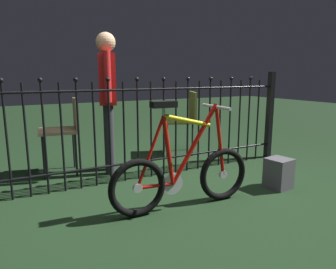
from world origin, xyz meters
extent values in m
plane|color=black|center=(0.00, 0.00, 0.00)|extent=(20.00, 20.00, 0.00)
cylinder|color=black|center=(-1.40, 0.65, 0.51)|extent=(0.02, 0.02, 1.03)
sphere|color=black|center=(-1.40, 0.65, 1.05)|extent=(0.04, 0.04, 0.04)
cylinder|color=black|center=(-1.24, 0.65, 0.51)|extent=(0.02, 0.02, 1.03)
cylinder|color=black|center=(-1.09, 0.65, 0.51)|extent=(0.02, 0.02, 1.03)
sphere|color=black|center=(-1.09, 0.65, 1.05)|extent=(0.04, 0.04, 0.04)
cylinder|color=black|center=(-0.94, 0.65, 0.51)|extent=(0.02, 0.02, 1.03)
cylinder|color=black|center=(-0.79, 0.65, 0.51)|extent=(0.02, 0.02, 1.03)
sphere|color=black|center=(-0.79, 0.65, 1.05)|extent=(0.04, 0.04, 0.04)
cylinder|color=black|center=(-0.64, 0.65, 0.51)|extent=(0.02, 0.02, 1.03)
cylinder|color=black|center=(-0.48, 0.65, 0.51)|extent=(0.02, 0.02, 1.03)
sphere|color=black|center=(-0.48, 0.65, 1.05)|extent=(0.04, 0.04, 0.04)
cylinder|color=black|center=(-0.33, 0.65, 0.51)|extent=(0.02, 0.02, 1.03)
cylinder|color=black|center=(-0.18, 0.65, 0.51)|extent=(0.02, 0.02, 1.03)
sphere|color=black|center=(-0.18, 0.65, 1.05)|extent=(0.04, 0.04, 0.04)
cylinder|color=black|center=(-0.03, 0.65, 0.51)|extent=(0.02, 0.02, 1.03)
cylinder|color=black|center=(0.12, 0.65, 0.51)|extent=(0.02, 0.02, 1.03)
sphere|color=black|center=(0.12, 0.65, 1.05)|extent=(0.04, 0.04, 0.04)
cylinder|color=black|center=(0.27, 0.65, 0.51)|extent=(0.02, 0.02, 1.03)
cylinder|color=black|center=(0.43, 0.65, 0.51)|extent=(0.02, 0.02, 1.03)
sphere|color=black|center=(0.43, 0.65, 1.05)|extent=(0.04, 0.04, 0.04)
cylinder|color=black|center=(0.58, 0.65, 0.51)|extent=(0.02, 0.02, 1.03)
cylinder|color=black|center=(0.73, 0.65, 0.51)|extent=(0.02, 0.02, 1.03)
sphere|color=black|center=(0.73, 0.65, 1.05)|extent=(0.04, 0.04, 0.04)
cylinder|color=black|center=(0.88, 0.65, 0.51)|extent=(0.02, 0.02, 1.03)
cylinder|color=black|center=(1.03, 0.65, 0.51)|extent=(0.02, 0.02, 1.03)
sphere|color=black|center=(1.03, 0.65, 1.05)|extent=(0.04, 0.04, 0.04)
cylinder|color=black|center=(1.19, 0.65, 0.51)|extent=(0.02, 0.02, 1.03)
cylinder|color=black|center=(1.34, 0.65, 0.51)|extent=(0.02, 0.02, 1.03)
sphere|color=black|center=(1.34, 0.65, 1.05)|extent=(0.04, 0.04, 0.04)
cylinder|color=black|center=(1.49, 0.65, 0.51)|extent=(0.02, 0.02, 1.03)
cylinder|color=black|center=(0.00, 0.65, 0.19)|extent=(3.40, 0.02, 0.02)
cylinder|color=black|center=(0.00, 0.65, 0.95)|extent=(3.40, 0.02, 0.02)
cube|color=black|center=(1.70, 0.65, 0.57)|extent=(0.07, 0.07, 1.13)
torus|color=black|center=(-0.54, -0.18, 0.23)|extent=(0.47, 0.08, 0.47)
cylinder|color=silver|center=(-0.54, -0.18, 0.23)|extent=(0.08, 0.03, 0.07)
torus|color=black|center=(0.26, -0.22, 0.23)|extent=(0.47, 0.08, 0.47)
cylinder|color=silver|center=(0.26, -0.22, 0.23)|extent=(0.08, 0.03, 0.07)
cylinder|color=red|center=(-0.04, -0.20, 0.54)|extent=(0.43, 0.06, 0.65)
cylinder|color=yellow|center=(-0.11, -0.20, 0.73)|extent=(0.42, 0.06, 0.13)
cylinder|color=red|center=(-0.28, -0.19, 0.50)|extent=(0.12, 0.04, 0.57)
cylinder|color=red|center=(-0.39, -0.19, 0.23)|extent=(0.31, 0.05, 0.04)
cylinder|color=red|center=(-0.43, -0.18, 0.51)|extent=(0.25, 0.04, 0.56)
cylinder|color=red|center=(0.21, -0.22, 0.54)|extent=(0.13, 0.04, 0.62)
cylinder|color=silver|center=(0.16, -0.22, 0.84)|extent=(0.03, 0.03, 0.02)
cylinder|color=silver|center=(0.16, -0.22, 0.83)|extent=(0.05, 0.40, 0.03)
cylinder|color=silver|center=(-0.32, -0.19, 0.82)|extent=(0.03, 0.03, 0.07)
cube|color=black|center=(-0.32, -0.19, 0.87)|extent=(0.20, 0.10, 0.05)
cylinder|color=silver|center=(-0.24, -0.19, 0.22)|extent=(0.18, 0.02, 0.18)
cylinder|color=black|center=(-1.07, 1.11, 0.24)|extent=(0.02, 0.02, 0.47)
cylinder|color=black|center=(-1.03, 1.44, 0.24)|extent=(0.02, 0.02, 0.47)
cylinder|color=black|center=(-0.74, 1.07, 0.24)|extent=(0.02, 0.02, 0.47)
cylinder|color=black|center=(-0.70, 1.40, 0.24)|extent=(0.02, 0.02, 0.47)
cube|color=tan|center=(-0.88, 1.25, 0.49)|extent=(0.46, 0.46, 0.03)
cube|color=tan|center=(-0.69, 1.23, 0.67)|extent=(0.08, 0.39, 0.33)
cylinder|color=black|center=(0.51, 1.31, 0.22)|extent=(0.02, 0.02, 0.44)
cylinder|color=black|center=(0.64, 1.63, 0.22)|extent=(0.02, 0.02, 0.44)
cylinder|color=black|center=(0.84, 1.18, 0.22)|extent=(0.02, 0.02, 0.44)
cylinder|color=black|center=(0.96, 1.51, 0.22)|extent=(0.02, 0.02, 0.44)
cube|color=olive|center=(0.74, 1.41, 0.46)|extent=(0.56, 0.56, 0.03)
cube|color=olive|center=(0.93, 1.33, 0.67)|extent=(0.18, 0.40, 0.38)
cylinder|color=#2D2D33|center=(-0.40, 0.96, 0.39)|extent=(0.11, 0.11, 0.77)
cylinder|color=#2D2D33|center=(-0.35, 1.11, 0.39)|extent=(0.11, 0.11, 0.77)
cube|color=red|center=(-0.37, 1.04, 1.05)|extent=(0.26, 0.34, 0.55)
cylinder|color=red|center=(-0.43, 0.84, 1.07)|extent=(0.08, 0.08, 0.52)
cylinder|color=red|center=(-0.32, 1.23, 1.07)|extent=(0.08, 0.08, 0.52)
sphere|color=tan|center=(-0.37, 1.04, 1.44)|extent=(0.21, 0.21, 0.21)
cube|color=#4C4C51|center=(0.92, -0.25, 0.15)|extent=(0.24, 0.24, 0.30)
camera|label=1|loc=(-1.40, -2.29, 1.10)|focal=33.09mm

